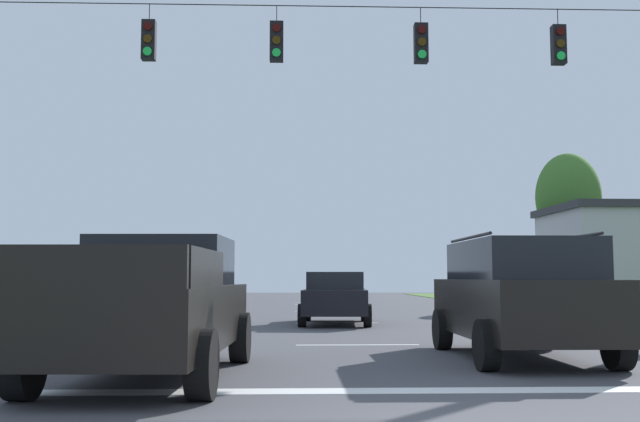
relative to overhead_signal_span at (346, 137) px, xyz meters
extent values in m
cube|color=white|center=(0.09, -7.92, -4.65)|extent=(14.74, 0.45, 0.01)
cube|color=white|center=(0.09, -1.92, -4.65)|extent=(2.50, 0.15, 0.01)
cube|color=white|center=(0.09, 5.28, -4.65)|extent=(2.50, 0.15, 0.01)
cube|color=white|center=(0.09, 12.97, -4.65)|extent=(2.50, 0.15, 0.01)
cube|color=white|center=(0.09, 20.12, -4.65)|extent=(2.50, 0.15, 0.01)
cube|color=white|center=(0.09, 22.50, -4.65)|extent=(2.50, 0.15, 0.01)
cylinder|color=black|center=(-0.03, 0.00, 3.14)|extent=(17.38, 0.02, 0.02)
cylinder|color=black|center=(-4.63, 0.00, 2.94)|extent=(0.02, 0.02, 0.41)
cube|color=black|center=(-4.63, 0.00, 2.26)|extent=(0.32, 0.24, 0.95)
cylinder|color=#310503|center=(-4.63, -0.14, 2.55)|extent=(0.20, 0.04, 0.20)
cylinder|color=#352203|center=(-4.63, -0.14, 2.25)|extent=(0.20, 0.04, 0.20)
cylinder|color=green|center=(-4.63, -0.14, 1.95)|extent=(0.20, 0.04, 0.20)
cylinder|color=black|center=(-1.64, 0.00, 2.94)|extent=(0.02, 0.02, 0.41)
cube|color=black|center=(-1.64, 0.00, 2.26)|extent=(0.32, 0.24, 0.95)
cylinder|color=#310503|center=(-1.64, -0.14, 2.55)|extent=(0.20, 0.04, 0.20)
cylinder|color=#352203|center=(-1.64, -0.14, 2.25)|extent=(0.20, 0.04, 0.20)
cylinder|color=green|center=(-1.64, -0.14, 1.95)|extent=(0.20, 0.04, 0.20)
cylinder|color=black|center=(1.79, 0.00, 2.94)|extent=(0.02, 0.02, 0.41)
cube|color=black|center=(1.79, 0.00, 2.26)|extent=(0.32, 0.24, 0.95)
cylinder|color=#310503|center=(1.79, -0.14, 2.55)|extent=(0.20, 0.04, 0.20)
cylinder|color=#352203|center=(1.79, -0.14, 2.25)|extent=(0.20, 0.04, 0.20)
cylinder|color=green|center=(1.79, -0.14, 1.95)|extent=(0.20, 0.04, 0.20)
cylinder|color=black|center=(5.10, 0.00, 2.94)|extent=(0.02, 0.02, 0.41)
cube|color=black|center=(5.10, 0.00, 2.26)|extent=(0.32, 0.24, 0.95)
cylinder|color=#310503|center=(5.10, -0.14, 2.55)|extent=(0.20, 0.04, 0.20)
cylinder|color=#352203|center=(5.10, -0.14, 2.25)|extent=(0.20, 0.04, 0.20)
cylinder|color=green|center=(5.10, -0.14, 1.95)|extent=(0.20, 0.04, 0.20)
cube|color=black|center=(-3.15, -6.69, -3.83)|extent=(2.23, 5.48, 0.85)
cube|color=black|center=(-3.13, -6.04, -3.05)|extent=(1.93, 1.98, 0.70)
cube|color=black|center=(-4.15, -8.00, -3.18)|extent=(0.20, 2.38, 0.45)
cube|color=black|center=(-2.27, -8.08, -3.18)|extent=(0.20, 2.38, 0.45)
cube|color=black|center=(-3.27, -9.34, -3.18)|extent=(1.96, 0.18, 0.45)
cylinder|color=black|center=(-4.07, -4.81, -4.25)|extent=(0.31, 0.81, 0.80)
cylinder|color=black|center=(-2.08, -4.90, -4.25)|extent=(0.31, 0.81, 0.80)
cylinder|color=black|center=(-4.23, -8.48, -4.25)|extent=(0.31, 0.81, 0.80)
cylinder|color=black|center=(-2.23, -8.57, -4.25)|extent=(0.31, 0.81, 0.80)
cube|color=black|center=(2.59, -4.52, -3.80)|extent=(1.96, 4.80, 0.95)
cube|color=black|center=(2.59, -4.67, -3.00)|extent=(1.81, 3.20, 0.65)
cylinder|color=black|center=(1.74, -4.66, -2.62)|extent=(0.06, 2.72, 0.05)
cylinder|color=black|center=(3.44, -4.67, -2.62)|extent=(0.06, 2.72, 0.05)
cylinder|color=black|center=(1.62, -2.88, -4.27)|extent=(0.26, 0.76, 0.76)
cylinder|color=black|center=(3.57, -2.89, -4.27)|extent=(0.26, 0.76, 0.76)
cylinder|color=black|center=(1.61, -6.15, -4.27)|extent=(0.26, 0.76, 0.76)
cylinder|color=black|center=(3.56, -6.15, -4.27)|extent=(0.26, 0.76, 0.76)
cube|color=silver|center=(-5.97, 6.74, -3.98)|extent=(4.38, 2.00, 0.70)
cube|color=black|center=(-5.97, 6.74, -3.38)|extent=(2.17, 1.72, 0.50)
cylinder|color=black|center=(-4.51, 7.57, -4.33)|extent=(0.65, 0.25, 0.64)
cylinder|color=black|center=(-4.60, 5.77, -4.33)|extent=(0.65, 0.25, 0.64)
cylinder|color=black|center=(-7.35, 7.70, -4.33)|extent=(0.65, 0.25, 0.64)
cylinder|color=black|center=(-7.43, 5.90, -4.33)|extent=(0.65, 0.25, 0.64)
cube|color=slate|center=(-7.54, 12.13, -3.98)|extent=(4.42, 2.11, 0.70)
cube|color=black|center=(-7.54, 12.13, -3.38)|extent=(2.21, 1.77, 0.50)
cylinder|color=black|center=(-8.89, 11.13, -4.33)|extent=(0.65, 0.27, 0.64)
cylinder|color=black|center=(-9.03, 12.92, -4.33)|extent=(0.65, 0.27, 0.64)
cylinder|color=black|center=(-6.06, 11.34, -4.33)|extent=(0.65, 0.27, 0.64)
cylinder|color=black|center=(-6.20, 13.13, -4.33)|extent=(0.65, 0.27, 0.64)
cube|color=black|center=(0.01, 4.83, -3.98)|extent=(2.09, 4.41, 0.70)
cube|color=black|center=(0.01, 4.83, -3.38)|extent=(1.76, 2.20, 0.50)
cylinder|color=black|center=(0.81, 3.35, -4.33)|extent=(0.26, 0.65, 0.64)
cylinder|color=black|center=(-0.98, 3.48, -4.33)|extent=(0.26, 0.65, 0.64)
cylinder|color=black|center=(1.00, 6.19, -4.33)|extent=(0.26, 0.65, 0.64)
cylinder|color=black|center=(-0.79, 6.31, -4.33)|extent=(0.26, 0.65, 0.64)
cylinder|color=brown|center=(11.27, 15.87, -2.71)|extent=(0.30, 0.30, 3.89)
ellipsoid|color=#3E6F29|center=(11.27, 15.87, 0.35)|extent=(2.90, 2.90, 4.04)
camera|label=1|loc=(-1.21, -16.90, -3.28)|focal=41.19mm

